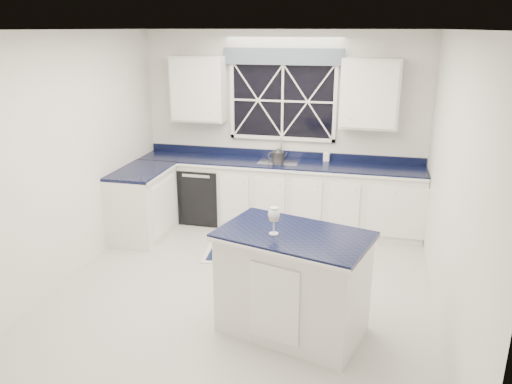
% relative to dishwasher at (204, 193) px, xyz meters
% --- Properties ---
extents(ground, '(4.50, 4.50, 0.00)m').
position_rel_dishwasher_xyz_m(ground, '(1.10, -1.95, -0.41)').
color(ground, '#ABAAA6').
rests_on(ground, ground).
extents(back_wall, '(4.00, 0.10, 2.70)m').
position_rel_dishwasher_xyz_m(back_wall, '(1.10, 0.30, 0.94)').
color(back_wall, silver).
rests_on(back_wall, ground).
extents(base_cabinets, '(3.99, 1.60, 0.90)m').
position_rel_dishwasher_xyz_m(base_cabinets, '(0.77, -0.17, 0.04)').
color(base_cabinets, silver).
rests_on(base_cabinets, ground).
extents(countertop, '(3.98, 0.64, 0.04)m').
position_rel_dishwasher_xyz_m(countertop, '(1.10, 0.00, 0.51)').
color(countertop, black).
rests_on(countertop, base_cabinets).
extents(dishwasher, '(0.60, 0.58, 0.82)m').
position_rel_dishwasher_xyz_m(dishwasher, '(0.00, 0.00, 0.00)').
color(dishwasher, black).
rests_on(dishwasher, ground).
extents(window, '(1.65, 0.09, 1.26)m').
position_rel_dishwasher_xyz_m(window, '(1.10, 0.25, 1.42)').
color(window, black).
rests_on(window, ground).
extents(upper_cabinets, '(3.10, 0.34, 0.90)m').
position_rel_dishwasher_xyz_m(upper_cabinets, '(1.10, 0.13, 1.49)').
color(upper_cabinets, silver).
rests_on(upper_cabinets, ground).
extents(faucet, '(0.05, 0.20, 0.30)m').
position_rel_dishwasher_xyz_m(faucet, '(1.10, 0.19, 0.69)').
color(faucet, silver).
rests_on(faucet, countertop).
extents(island, '(1.49, 1.13, 0.99)m').
position_rel_dishwasher_xyz_m(island, '(1.73, -2.56, 0.09)').
color(island, silver).
rests_on(island, ground).
extents(rug, '(1.21, 0.81, 0.02)m').
position_rel_dishwasher_xyz_m(rug, '(0.95, -1.04, -0.40)').
color(rug, '#B9B9B4').
rests_on(rug, ground).
extents(kettle, '(0.27, 0.17, 0.19)m').
position_rel_dishwasher_xyz_m(kettle, '(1.08, 0.04, 0.62)').
color(kettle, '#29292B').
rests_on(kettle, countertop).
extents(wine_glass, '(0.11, 0.11, 0.25)m').
position_rel_dishwasher_xyz_m(wine_glass, '(1.56, -2.62, 0.75)').
color(wine_glass, silver).
rests_on(wine_glass, island).
extents(soap_bottle, '(0.09, 0.09, 0.18)m').
position_rel_dishwasher_xyz_m(soap_bottle, '(1.75, 0.22, 0.62)').
color(soap_bottle, silver).
rests_on(soap_bottle, countertop).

